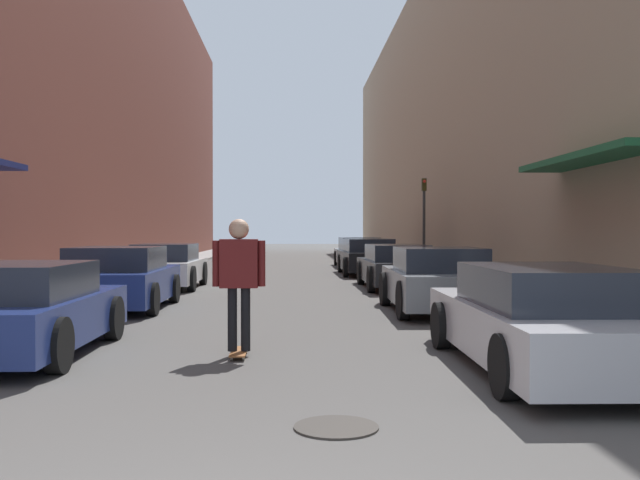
{
  "coord_description": "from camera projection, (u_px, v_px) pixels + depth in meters",
  "views": [
    {
      "loc": [
        0.32,
        -3.01,
        1.63
      ],
      "look_at": [
        0.87,
        10.98,
        1.43
      ],
      "focal_mm": 40.0,
      "sensor_mm": 36.0,
      "label": 1
    }
  ],
  "objects": [
    {
      "name": "ground",
      "position": [
        283.0,
        277.0,
        24.57
      ],
      "size": [
        118.68,
        118.68,
        0.0
      ],
      "primitive_type": "plane",
      "color": "#4C4947"
    },
    {
      "name": "building_row_left",
      "position": [
        92.0,
        90.0,
        29.55
      ],
      "size": [
        4.9,
        53.95,
        14.94
      ],
      "color": "brown",
      "rests_on": "ground"
    },
    {
      "name": "parked_car_left_2",
      "position": [
        167.0,
        267.0,
        19.88
      ],
      "size": [
        1.9,
        3.96,
        1.25
      ],
      "color": "silver",
      "rests_on": "ground"
    },
    {
      "name": "traffic_light",
      "position": [
        424.0,
        214.0,
        25.81
      ],
      "size": [
        0.16,
        0.22,
        3.38
      ],
      "color": "#2D2D2D",
      "rests_on": "curb_strip_right"
    },
    {
      "name": "skateboarder",
      "position": [
        239.0,
        272.0,
        9.13
      ],
      "size": [
        0.68,
        0.78,
        1.77
      ],
      "color": "brown",
      "rests_on": "ground"
    },
    {
      "name": "curb_strip_right",
      "position": [
        405.0,
        267.0,
        30.16
      ],
      "size": [
        1.8,
        53.95,
        0.12
      ],
      "color": "gray",
      "rests_on": "ground"
    },
    {
      "name": "parked_car_right_3",
      "position": [
        368.0,
        257.0,
        25.93
      ],
      "size": [
        1.97,
        4.58,
        1.31
      ],
      "color": "black",
      "rests_on": "ground"
    },
    {
      "name": "manhole_cover",
      "position": [
        336.0,
        427.0,
        5.84
      ],
      "size": [
        0.7,
        0.7,
        0.02
      ],
      "color": "#332D28",
      "rests_on": "ground"
    },
    {
      "name": "parked_car_right_1",
      "position": [
        437.0,
        280.0,
        14.08
      ],
      "size": [
        1.92,
        4.07,
        1.29
      ],
      "color": "gray",
      "rests_on": "ground"
    },
    {
      "name": "parked_car_right_2",
      "position": [
        396.0,
        267.0,
        19.87
      ],
      "size": [
        1.86,
        4.55,
        1.22
      ],
      "color": "#232326",
      "rests_on": "ground"
    },
    {
      "name": "parked_car_right_0",
      "position": [
        542.0,
        319.0,
        8.26
      ],
      "size": [
        1.9,
        4.79,
        1.21
      ],
      "color": "#B7B7BC",
      "rests_on": "ground"
    },
    {
      "name": "building_row_right",
      "position": [
        473.0,
        115.0,
        30.18
      ],
      "size": [
        4.9,
        53.95,
        12.99
      ],
      "color": "tan",
      "rests_on": "ground"
    },
    {
      "name": "parked_car_left_1",
      "position": [
        119.0,
        279.0,
        14.63
      ],
      "size": [
        2.01,
        3.99,
        1.29
      ],
      "color": "navy",
      "rests_on": "ground"
    },
    {
      "name": "parked_car_right_4",
      "position": [
        359.0,
        253.0,
        31.36
      ],
      "size": [
        1.98,
        4.64,
        1.31
      ],
      "color": "gray",
      "rests_on": "ground"
    },
    {
      "name": "curb_strip_left",
      "position": [
        163.0,
        268.0,
        29.76
      ],
      "size": [
        1.8,
        53.95,
        0.12
      ],
      "color": "gray",
      "rests_on": "ground"
    },
    {
      "name": "parked_car_left_0",
      "position": [
        16.0,
        310.0,
        9.2
      ],
      "size": [
        2.03,
        4.03,
        1.2
      ],
      "color": "navy",
      "rests_on": "ground"
    }
  ]
}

